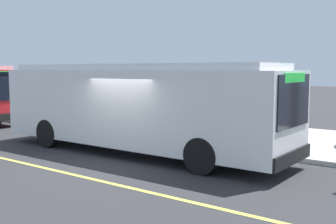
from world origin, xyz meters
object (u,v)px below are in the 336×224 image
waiting_bench (195,119)px  route_sign_post (243,93)px  pedestrian_commuter (154,110)px  transit_bus_main (137,105)px

waiting_bench → route_sign_post: (3.20, -1.93, 1.32)m
waiting_bench → route_sign_post: bearing=-31.1°
waiting_bench → pedestrian_commuter: (-0.84, -1.79, 0.48)m
route_sign_post → transit_bus_main: bearing=-134.1°
transit_bus_main → waiting_bench: transit_bus_main is taller
route_sign_post → pedestrian_commuter: route_sign_post is taller
pedestrian_commuter → transit_bus_main: bearing=-61.4°
route_sign_post → waiting_bench: bearing=148.9°
route_sign_post → pedestrian_commuter: size_ratio=1.66×
pedestrian_commuter → route_sign_post: bearing=-2.0°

